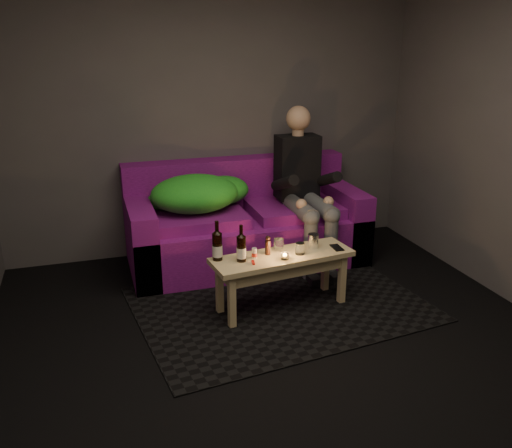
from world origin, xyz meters
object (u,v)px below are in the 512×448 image
at_px(person, 304,185).
at_px(beer_bottle_a, 217,246).
at_px(coffee_table, 282,264).
at_px(beer_bottle_b, 241,248).
at_px(sofa, 244,226).
at_px(steel_cup, 313,241).

height_order(person, beer_bottle_a, person).
height_order(person, coffee_table, person).
bearing_deg(beer_bottle_b, sofa, 72.47).
height_order(sofa, person, person).
relative_size(beer_bottle_a, steel_cup, 2.66).
bearing_deg(coffee_table, steel_cup, 12.34).
distance_m(coffee_table, beer_bottle_b, 0.38).
bearing_deg(beer_bottle_a, beer_bottle_b, -25.37).
xyz_separation_m(person, beer_bottle_a, (-1.02, -0.81, -0.18)).
bearing_deg(sofa, person, -18.64).
bearing_deg(coffee_table, sofa, 90.05).
bearing_deg(sofa, beer_bottle_b, -107.53).
bearing_deg(person, coffee_table, -121.29).
relative_size(person, beer_bottle_b, 5.08).
bearing_deg(sofa, steel_cup, -73.79).
relative_size(person, coffee_table, 1.26).
bearing_deg(coffee_table, person, 58.71).
distance_m(sofa, steel_cup, 1.03).
relative_size(coffee_table, steel_cup, 9.92).
xyz_separation_m(sofa, beer_bottle_b, (-0.33, -1.06, 0.22)).
bearing_deg(coffee_table, beer_bottle_b, -175.71).
xyz_separation_m(sofa, person, (0.52, -0.18, 0.41)).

